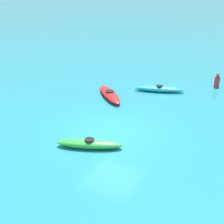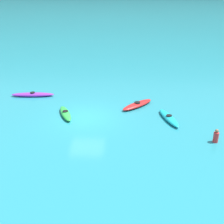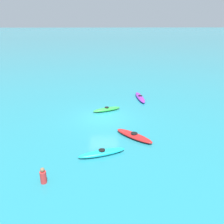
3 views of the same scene
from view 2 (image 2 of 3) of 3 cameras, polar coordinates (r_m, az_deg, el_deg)
ground_plane at (r=21.74m, az=-4.85°, el=-1.05°), size 600.00×600.00×0.00m
kayak_cyan at (r=21.62m, az=10.67°, el=-1.09°), size 1.46×2.99×0.37m
kayak_purple at (r=26.16m, az=-14.71°, el=3.20°), size 3.57×0.85×0.37m
kayak_red at (r=23.43m, az=4.78°, el=1.39°), size 2.69×2.65×0.37m
kayak_green at (r=22.17m, az=-8.77°, el=-0.26°), size 1.54×2.66×0.37m
person_near_shore at (r=19.51m, az=19.01°, el=-4.37°), size 0.34×0.34×0.88m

